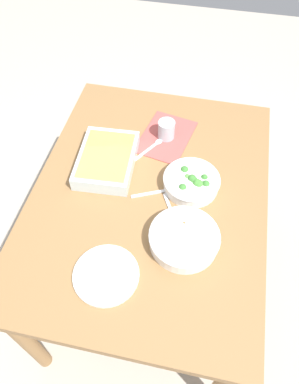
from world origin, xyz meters
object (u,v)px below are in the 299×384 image
Objects in this scene: stew_bowl at (184,238)px; broccoli_bowl at (192,182)px; baking_dish at (107,159)px; spoon_by_stew at (174,217)px; spoon_spare at (152,147)px; drink_cup at (166,131)px; spoon_by_broccoli at (159,191)px; side_plate at (106,275)px.

stew_bowl is 0.25m from broccoli_bowl.
baking_dish is (-0.04, -0.35, 0.00)m from broccoli_bowl.
spoon_spare is (-0.33, -0.15, 0.00)m from spoon_by_stew.
stew_bowl is 0.47m from baking_dish.
baking_dish is at bearing -44.84° from drink_cup.
drink_cup is (-0.21, 0.21, 0.00)m from baking_dish.
stew_bowl is 0.24m from spoon_by_broccoli.
spoon_spare is at bearing -32.27° from drink_cup.
drink_cup is 0.42m from spoon_by_stew.
stew_bowl is 0.53m from drink_cup.
spoon_by_stew is 0.37m from spoon_spare.
broccoli_bowl is 0.35m from baking_dish.
stew_bowl is 0.11m from spoon_by_stew.
broccoli_bowl is at bearing 30.19° from drink_cup.
side_plate is (0.68, -0.08, -0.03)m from drink_cup.
spoon_by_broccoli and spoon_spare have the same top height.
side_plate is (0.47, 0.13, -0.03)m from baking_dish.
broccoli_bowl is 0.13m from spoon_by_broccoli.
spoon_spare is (-0.23, -0.07, 0.00)m from spoon_by_broccoli.
stew_bowl reaches higher than spoon_spare.
stew_bowl is 1.12× the size of side_plate.
side_plate is at bearing -33.75° from spoon_by_stew.
side_plate is at bearing -6.45° from drink_cup.
drink_cup is 0.52× the size of spoon_by_stew.
stew_bowl is at bearing 127.03° from side_plate.
drink_cup reaches higher than baking_dish.
spoon_by_stew and spoon_by_broccoli have the same top height.
spoon_spare is (-0.60, 0.03, -0.00)m from side_plate.
drink_cup reaches higher than spoon_spare.
drink_cup is at bearing 147.73° from spoon_spare.
stew_bowl is 0.47m from spoon_spare.
stew_bowl reaches higher than spoon_by_stew.
spoon_spare is at bearing 129.89° from baking_dish.
baking_dish is 0.25m from spoon_by_broccoli.
side_plate is at bearing -27.27° from broccoli_bowl.
side_plate reaches higher than spoon_by_broccoli.
baking_dish is 0.21m from spoon_spare.
spoon_by_broccoli is (0.09, 0.23, -0.03)m from baking_dish.
side_plate is 0.39m from spoon_by_broccoli.
side_plate is 0.60m from spoon_spare.
spoon_by_stew is (-0.27, 0.18, -0.00)m from side_plate.
baking_dish is at bearing -122.85° from spoon_by_stew.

